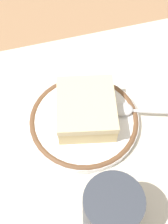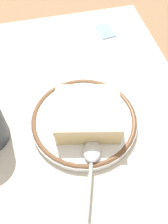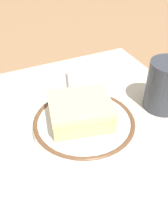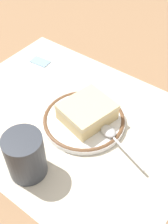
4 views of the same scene
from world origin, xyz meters
name	(u,v)px [view 1 (image 1 of 4)]	position (x,y,z in m)	size (l,w,h in m)	color
ground_plane	(66,134)	(0.00, 0.00, 0.00)	(2.40, 2.40, 0.00)	#9E7551
placemat	(66,133)	(0.00, 0.00, 0.00)	(0.54, 0.41, 0.00)	beige
plate	(84,120)	(-0.03, -0.01, 0.01)	(0.17, 0.17, 0.01)	white
cake_slice	(86,109)	(-0.04, -0.02, 0.03)	(0.11, 0.12, 0.04)	beige
spoon	(129,110)	(-0.11, -0.01, 0.02)	(0.12, 0.06, 0.01)	silver
cup	(111,213)	(-0.02, 0.14, 0.04)	(0.07, 0.07, 0.09)	#383D47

